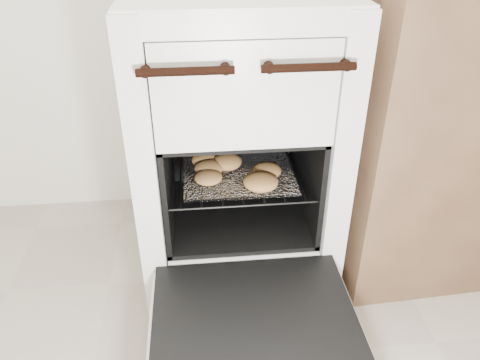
% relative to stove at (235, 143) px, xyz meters
% --- Properties ---
extents(stove, '(0.60, 0.67, 0.92)m').
position_rel_stove_xyz_m(stove, '(0.00, 0.00, 0.00)').
color(stove, silver).
rests_on(stove, ground).
extents(oven_door, '(0.54, 0.42, 0.04)m').
position_rel_stove_xyz_m(oven_door, '(0.00, -0.51, -0.25)').
color(oven_door, black).
rests_on(oven_door, stove).
extents(oven_rack, '(0.44, 0.42, 0.01)m').
position_rel_stove_xyz_m(oven_rack, '(-0.00, -0.07, -0.06)').
color(oven_rack, black).
rests_on(oven_rack, stove).
extents(foil_sheet, '(0.34, 0.30, 0.01)m').
position_rel_stove_xyz_m(foil_sheet, '(0.00, -0.09, -0.06)').
color(foil_sheet, white).
rests_on(foil_sheet, oven_rack).
extents(baked_rolls, '(0.30, 0.29, 0.05)m').
position_rel_stove_xyz_m(baked_rolls, '(-0.02, -0.11, -0.03)').
color(baked_rolls, '#B9834A').
rests_on(baked_rolls, foil_sheet).
extents(counter, '(0.99, 0.69, 0.96)m').
position_rel_stove_xyz_m(counter, '(0.81, 0.03, 0.03)').
color(counter, brown).
rests_on(counter, ground).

